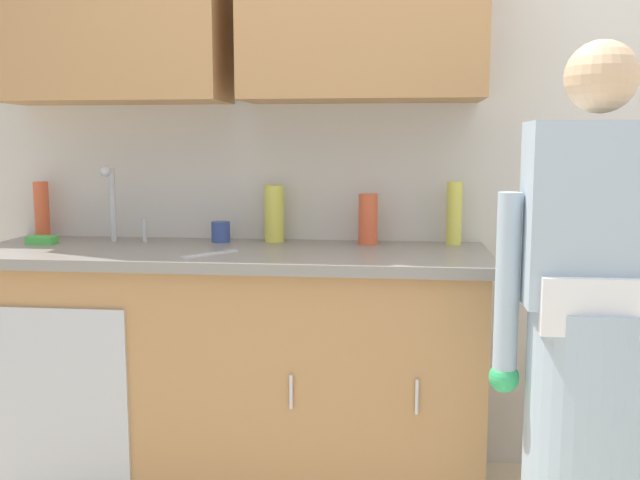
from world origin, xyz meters
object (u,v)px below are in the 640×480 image
at_px(cup_by_sink, 221,232).
at_px(knife_on_counter, 210,254).
at_px(bottle_dish_liquid, 368,219).
at_px(bottle_cleaner_spray, 454,213).
at_px(bottle_water_tall, 42,210).
at_px(sink, 109,250).
at_px(person_at_sink, 587,369).
at_px(sponge, 42,240).
at_px(bottle_water_short, 274,214).

bearing_deg(cup_by_sink, knife_on_counter, -82.10).
bearing_deg(bottle_dish_liquid, bottle_cleaner_spray, 5.57).
bearing_deg(bottle_water_tall, bottle_cleaner_spray, -0.16).
height_order(sink, bottle_water_tall, sink).
xyz_separation_m(person_at_sink, cup_by_sink, (-1.27, 0.75, 0.29)).
bearing_deg(bottle_water_tall, bottle_dish_liquid, -1.56).
height_order(person_at_sink, knife_on_counter, person_at_sink).
distance_m(bottle_cleaner_spray, bottle_water_tall, 1.73).
bearing_deg(sink, knife_on_counter, -19.19).
height_order(bottle_dish_liquid, bottle_cleaner_spray, bottle_cleaner_spray).
distance_m(sink, knife_on_counter, 0.47).
distance_m(sink, person_at_sink, 1.78).
bearing_deg(sponge, bottle_dish_liquid, 5.67).
bearing_deg(sink, bottle_cleaner_spray, 9.21).
relative_size(bottle_dish_liquid, bottle_water_tall, 0.84).
relative_size(bottle_cleaner_spray, bottle_water_tall, 1.05).
xyz_separation_m(bottle_cleaner_spray, bottle_water_tall, (-1.73, 0.00, -0.01)).
bearing_deg(cup_by_sink, person_at_sink, -30.48).
xyz_separation_m(bottle_dish_liquid, bottle_water_short, (-0.38, 0.03, 0.01)).
relative_size(bottle_cleaner_spray, sponge, 2.27).
bearing_deg(bottle_water_tall, cup_by_sink, -3.26).
bearing_deg(knife_on_counter, sink, -72.16).
height_order(person_at_sink, sponge, person_at_sink).
xyz_separation_m(person_at_sink, bottle_water_tall, (-2.06, 0.79, 0.37)).
bearing_deg(sponge, sink, -10.20).
bearing_deg(sponge, bottle_water_tall, 116.54).
height_order(sink, person_at_sink, person_at_sink).
bearing_deg(bottle_water_short, person_at_sink, -36.57).
xyz_separation_m(sink, bottle_cleaner_spray, (1.34, 0.22, 0.14)).
bearing_deg(sponge, knife_on_counter, -15.65).
bearing_deg(sponge, person_at_sink, -17.57).
distance_m(sink, bottle_water_tall, 0.47).
height_order(bottle_water_tall, bottle_water_short, bottle_water_tall).
xyz_separation_m(bottle_dish_liquid, knife_on_counter, (-0.55, -0.34, -0.10)).
bearing_deg(knife_on_counter, bottle_water_tall, -77.31).
distance_m(sink, sponge, 0.31).
xyz_separation_m(bottle_cleaner_spray, bottle_water_short, (-0.72, -0.00, -0.01)).
bearing_deg(person_at_sink, bottle_dish_liquid, 131.67).
relative_size(sink, person_at_sink, 0.31).
bearing_deg(sink, cup_by_sink, 23.80).
xyz_separation_m(person_at_sink, knife_on_counter, (-1.22, 0.42, 0.25)).
height_order(cup_by_sink, sponge, cup_by_sink).
distance_m(person_at_sink, bottle_cleaner_spray, 0.93).
bearing_deg(bottle_water_short, bottle_cleaner_spray, 0.39).
height_order(sink, bottle_dish_liquid, sink).
relative_size(person_at_sink, bottle_cleaner_spray, 6.48).
bearing_deg(bottle_water_short, bottle_water_tall, 179.45).
xyz_separation_m(sink, cup_by_sink, (0.40, 0.18, 0.06)).
distance_m(cup_by_sink, knife_on_counter, 0.34).
xyz_separation_m(cup_by_sink, knife_on_counter, (0.05, -0.33, -0.04)).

